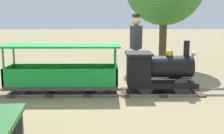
{
  "coord_description": "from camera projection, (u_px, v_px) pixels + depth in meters",
  "views": [
    {
      "loc": [
        5.72,
        0.02,
        1.57
      ],
      "look_at": [
        0.0,
        0.08,
        0.55
      ],
      "focal_mm": 45.74,
      "sensor_mm": 36.0,
      "label": 1
    }
  ],
  "objects": [
    {
      "name": "ground_plane",
      "position": [
        108.0,
        93.0,
        5.91
      ],
      "size": [
        60.0,
        60.0,
        0.0
      ],
      "primitive_type": "plane",
      "color": "#8C7A56"
    },
    {
      "name": "track",
      "position": [
        107.0,
        92.0,
        5.9
      ],
      "size": [
        0.72,
        6.05,
        0.04
      ],
      "color": "gray",
      "rests_on": "ground_plane"
    },
    {
      "name": "passenger_car",
      "position": [
        63.0,
        73.0,
        5.82
      ],
      "size": [
        0.78,
        2.35,
        0.97
      ],
      "color": "#3F3F3F",
      "rests_on": "ground_plane"
    },
    {
      "name": "locomotive",
      "position": [
        157.0,
        70.0,
        5.83
      ],
      "size": [
        0.68,
        1.45,
        1.05
      ],
      "color": "black",
      "rests_on": "ground_plane"
    },
    {
      "name": "conductor_person",
      "position": [
        136.0,
        42.0,
        6.85
      ],
      "size": [
        0.3,
        0.3,
        1.62
      ],
      "color": "#282D47",
      "rests_on": "ground_plane"
    }
  ]
}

